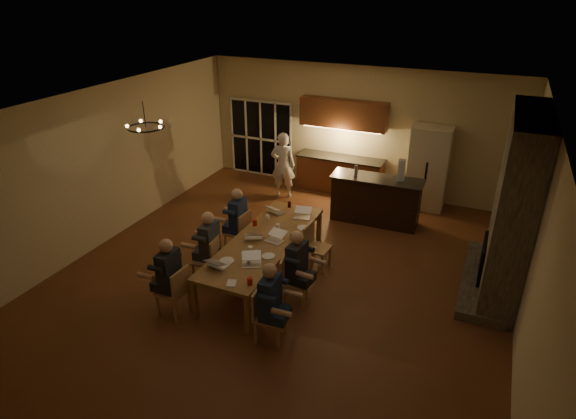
{
  "coord_description": "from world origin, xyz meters",
  "views": [
    {
      "loc": [
        3.16,
        -7.01,
        5.05
      ],
      "look_at": [
        -0.05,
        0.3,
        1.22
      ],
      "focal_mm": 30.0,
      "sensor_mm": 36.0,
      "label": 1
    }
  ],
  "objects_px": {
    "laptop_d": "(274,236)",
    "mug_back": "(267,217)",
    "refrigerator": "(428,168)",
    "mug_mid": "(278,226)",
    "laptop_a": "(219,260)",
    "can_cola": "(289,205)",
    "chandelier": "(146,127)",
    "laptop_b": "(251,259)",
    "bar_island": "(376,200)",
    "plate_far": "(303,228)",
    "person_left_mid": "(210,247)",
    "chair_right_far": "(318,248)",
    "can_right": "(292,236)",
    "mug_front": "(250,249)",
    "can_silver": "(249,258)",
    "plate_near": "(268,256)",
    "laptop_f": "(302,213)",
    "person_right_mid": "(297,268)",
    "chair_left_far": "(237,231)",
    "redcup_near": "(250,281)",
    "dining_table": "(265,258)",
    "laptop_c": "(253,232)",
    "standing_person": "(283,165)",
    "chair_left_near": "(172,291)",
    "bar_blender": "(401,170)",
    "bar_bottle": "(356,170)",
    "plate_left": "(227,261)",
    "redcup_mid": "(255,223)",
    "redcup_far": "(300,208)",
    "laptop_e": "(277,207)",
    "chair_right_mid": "(295,280)",
    "chair_left_mid": "(206,259)",
    "person_right_near": "(270,304)",
    "chair_right_near": "(271,315)"
  },
  "relations": [
    {
      "from": "laptop_e",
      "to": "bar_bottle",
      "type": "distance_m",
      "value": 2.15
    },
    {
      "from": "person_right_mid",
      "to": "chandelier",
      "type": "bearing_deg",
      "value": 94.5
    },
    {
      "from": "chandelier",
      "to": "mug_back",
      "type": "bearing_deg",
      "value": 36.05
    },
    {
      "from": "person_right_mid",
      "to": "standing_person",
      "type": "bearing_deg",
      "value": 33.49
    },
    {
      "from": "person_left_mid",
      "to": "can_right",
      "type": "xyz_separation_m",
      "value": [
        1.28,
        0.75,
        0.12
      ]
    },
    {
      "from": "redcup_near",
      "to": "chair_right_mid",
      "type": "bearing_deg",
      "value": 62.29
    },
    {
      "from": "dining_table",
      "to": "bar_island",
      "type": "xyz_separation_m",
      "value": [
        1.32,
        3.0,
        0.17
      ]
    },
    {
      "from": "bar_island",
      "to": "person_left_mid",
      "type": "relative_size",
      "value": 1.47
    },
    {
      "from": "chair_right_far",
      "to": "mug_back",
      "type": "height_order",
      "value": "chair_right_far"
    },
    {
      "from": "mug_front",
      "to": "person_right_mid",
      "type": "bearing_deg",
      "value": -5.03
    },
    {
      "from": "refrigerator",
      "to": "bar_blender",
      "type": "xyz_separation_m",
      "value": [
        -0.41,
        -1.25,
        0.32
      ]
    },
    {
      "from": "plate_left",
      "to": "redcup_mid",
      "type": "bearing_deg",
      "value": 97.24
    },
    {
      "from": "bar_island",
      "to": "chair_right_far",
      "type": "bearing_deg",
      "value": -103.33
    },
    {
      "from": "chair_right_far",
      "to": "laptop_f",
      "type": "height_order",
      "value": "laptop_f"
    },
    {
      "from": "laptop_d",
      "to": "can_right",
      "type": "bearing_deg",
      "value": 49.08
    },
    {
      "from": "mug_back",
      "to": "redcup_near",
      "type": "xyz_separation_m",
      "value": [
        0.73,
        -2.13,
        0.01
      ]
    },
    {
      "from": "chandelier",
      "to": "person_right_mid",
      "type": "bearing_deg",
      "value": -1.8
    },
    {
      "from": "mug_back",
      "to": "plate_far",
      "type": "xyz_separation_m",
      "value": [
        0.78,
        -0.06,
        -0.04
      ]
    },
    {
      "from": "dining_table",
      "to": "laptop_b",
      "type": "height_order",
      "value": "laptop_b"
    },
    {
      "from": "laptop_e",
      "to": "redcup_mid",
      "type": "distance_m",
      "value": 0.72
    },
    {
      "from": "chair_right_near",
      "to": "person_right_near",
      "type": "relative_size",
      "value": 0.64
    },
    {
      "from": "bar_island",
      "to": "chair_right_far",
      "type": "height_order",
      "value": "bar_island"
    },
    {
      "from": "plate_far",
      "to": "bar_bottle",
      "type": "bearing_deg",
      "value": 80.88
    },
    {
      "from": "chandelier",
      "to": "can_right",
      "type": "relative_size",
      "value": 5.32
    },
    {
      "from": "chair_left_near",
      "to": "laptop_d",
      "type": "distance_m",
      "value": 2.02
    },
    {
      "from": "refrigerator",
      "to": "chair_left_mid",
      "type": "bearing_deg",
      "value": -122.68
    },
    {
      "from": "laptop_e",
      "to": "laptop_a",
      "type": "bearing_deg",
      "value": 110.3
    },
    {
      "from": "laptop_d",
      "to": "mug_back",
      "type": "xyz_separation_m",
      "value": [
        -0.5,
        0.75,
        -0.06
      ]
    },
    {
      "from": "chandelier",
      "to": "laptop_b",
      "type": "xyz_separation_m",
      "value": [
        2.18,
        -0.4,
        -1.89
      ]
    },
    {
      "from": "can_silver",
      "to": "person_right_mid",
      "type": "bearing_deg",
      "value": 15.95
    },
    {
      "from": "standing_person",
      "to": "plate_near",
      "type": "bearing_deg",
      "value": 97.03
    },
    {
      "from": "refrigerator",
      "to": "mug_mid",
      "type": "distance_m",
      "value": 4.4
    },
    {
      "from": "dining_table",
      "to": "laptop_d",
      "type": "bearing_deg",
      "value": 7.9
    },
    {
      "from": "laptop_a",
      "to": "person_right_near",
      "type": "bearing_deg",
      "value": 165.02
    },
    {
      "from": "laptop_a",
      "to": "can_right",
      "type": "xyz_separation_m",
      "value": [
        0.75,
        1.31,
        -0.05
      ]
    },
    {
      "from": "person_right_near",
      "to": "laptop_f",
      "type": "distance_m",
      "value": 2.8
    },
    {
      "from": "chandelier",
      "to": "dining_table",
      "type": "bearing_deg",
      "value": 12.86
    },
    {
      "from": "chair_right_far",
      "to": "laptop_c",
      "type": "xyz_separation_m",
      "value": [
        -1.04,
        -0.63,
        0.42
      ]
    },
    {
      "from": "can_silver",
      "to": "plate_near",
      "type": "xyz_separation_m",
      "value": [
        0.23,
        0.27,
        -0.05
      ]
    },
    {
      "from": "mug_front",
      "to": "plate_far",
      "type": "distance_m",
      "value": 1.28
    },
    {
      "from": "laptop_d",
      "to": "mug_front",
      "type": "distance_m",
      "value": 0.55
    },
    {
      "from": "dining_table",
      "to": "chair_left_mid",
      "type": "relative_size",
      "value": 3.7
    },
    {
      "from": "plate_near",
      "to": "laptop_b",
      "type": "bearing_deg",
      "value": -110.76
    },
    {
      "from": "bar_island",
      "to": "plate_far",
      "type": "relative_size",
      "value": 9.01
    },
    {
      "from": "refrigerator",
      "to": "person_left_mid",
      "type": "distance_m",
      "value": 5.73
    },
    {
      "from": "plate_left",
      "to": "plate_far",
      "type": "xyz_separation_m",
      "value": [
        0.72,
        1.62,
        0.0
      ]
    },
    {
      "from": "laptop_a",
      "to": "can_cola",
      "type": "height_order",
      "value": "laptop_a"
    },
    {
      "from": "chair_left_far",
      "to": "redcup_near",
      "type": "xyz_separation_m",
      "value": [
        1.33,
        -1.95,
        0.37
      ]
    },
    {
      "from": "redcup_far",
      "to": "redcup_near",
      "type": "bearing_deg",
      "value": -83.6
    },
    {
      "from": "chair_left_near",
      "to": "chandelier",
      "type": "relative_size",
      "value": 1.39
    }
  ]
}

